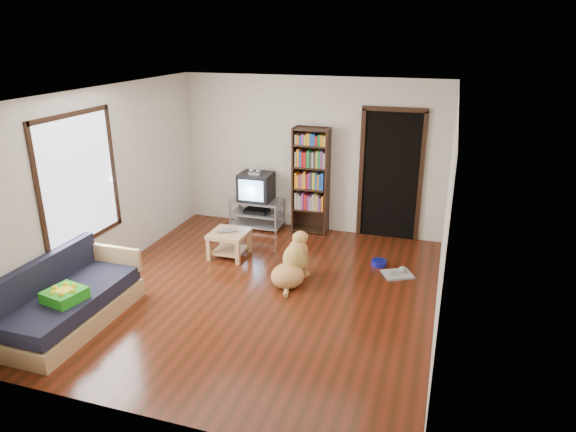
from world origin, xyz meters
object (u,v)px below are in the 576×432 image
(sofa, at_px, (69,303))
(bookshelf, at_px, (311,175))
(coffee_table, at_px, (229,239))
(dog_bowl, at_px, (379,263))
(crt_tv, at_px, (257,186))
(dog, at_px, (293,264))
(tv_stand, at_px, (257,212))
(laptop, at_px, (228,232))
(grey_rag, at_px, (397,274))
(green_cushion, at_px, (65,295))

(sofa, bearing_deg, bookshelf, 62.68)
(bookshelf, distance_m, coffee_table, 1.81)
(dog_bowl, bearing_deg, crt_tv, 157.18)
(coffee_table, height_order, dog, dog)
(dog, bearing_deg, coffee_table, 156.09)
(tv_stand, bearing_deg, sofa, -105.02)
(bookshelf, distance_m, dog, 2.07)
(laptop, height_order, crt_tv, crt_tv)
(grey_rag, bearing_deg, sofa, -145.61)
(laptop, relative_size, tv_stand, 0.36)
(dog_bowl, distance_m, tv_stand, 2.49)
(tv_stand, distance_m, crt_tv, 0.47)
(laptop, relative_size, crt_tv, 0.56)
(coffee_table, bearing_deg, sofa, -113.69)
(green_cushion, height_order, grey_rag, green_cushion)
(green_cushion, bearing_deg, dog_bowl, 53.80)
(laptop, bearing_deg, green_cushion, -142.50)
(sofa, bearing_deg, green_cushion, -55.68)
(green_cushion, xyz_separation_m, bookshelf, (1.80, 3.91, 0.52))
(tv_stand, height_order, crt_tv, crt_tv)
(tv_stand, bearing_deg, laptop, -87.94)
(tv_stand, bearing_deg, grey_rag, -24.70)
(green_cushion, relative_size, laptop, 1.18)
(dog_bowl, xyz_separation_m, sofa, (-3.26, -2.69, 0.22))
(laptop, xyz_separation_m, coffee_table, (-0.00, 0.03, -0.13))
(green_cushion, relative_size, crt_tv, 0.67)
(dog, bearing_deg, sofa, -140.54)
(crt_tv, bearing_deg, coffee_table, -87.93)
(grey_rag, bearing_deg, dog, -155.23)
(crt_tv, bearing_deg, green_cushion, -102.50)
(laptop, xyz_separation_m, tv_stand, (-0.05, 1.33, -0.14))
(grey_rag, relative_size, tv_stand, 0.44)
(green_cushion, relative_size, tv_stand, 0.43)
(dog_bowl, distance_m, crt_tv, 2.58)
(grey_rag, relative_size, sofa, 0.22)
(grey_rag, bearing_deg, bookshelf, 141.92)
(tv_stand, bearing_deg, dog, -56.15)
(green_cushion, bearing_deg, laptop, 81.46)
(dog_bowl, height_order, tv_stand, tv_stand)
(crt_tv, height_order, dog, crt_tv)
(grey_rag, bearing_deg, laptop, -176.84)
(dog_bowl, xyz_separation_m, coffee_table, (-2.24, -0.36, 0.24))
(green_cushion, distance_m, sofa, 0.31)
(grey_rag, xyz_separation_m, tv_stand, (-2.59, 1.19, 0.25))
(tv_stand, xyz_separation_m, bookshelf, (0.95, 0.09, 0.73))
(grey_rag, relative_size, dog, 0.46)
(tv_stand, xyz_separation_m, sofa, (-0.97, -3.63, -0.01))
(green_cushion, height_order, dog, dog)
(green_cushion, relative_size, dog, 0.44)
(crt_tv, xyz_separation_m, sofa, (-0.97, -3.65, -0.48))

